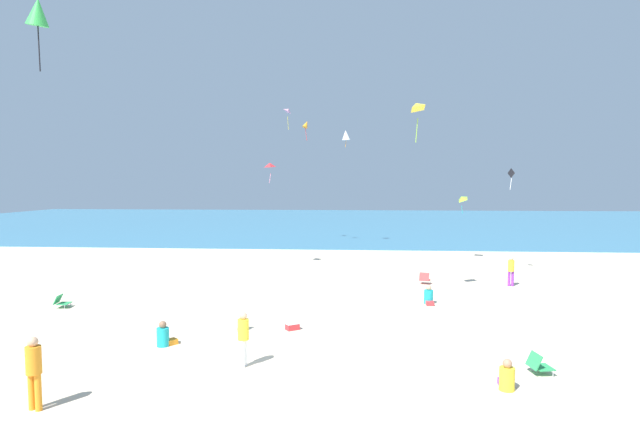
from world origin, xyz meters
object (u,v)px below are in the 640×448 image
Objects in this scene: kite_red at (270,165)px; kite_lime at (461,198)px; beach_chair_far_left at (425,278)px; person_3 at (511,269)px; kite_orange at (306,124)px; kite_green at (38,12)px; person_4 at (570,296)px; person_0 at (34,368)px; kite_pink at (289,111)px; kite_white at (346,135)px; person_6 at (507,378)px; cooler_box at (292,326)px; kite_black at (511,174)px; beach_chair_near_camera at (539,364)px; person_2 at (429,297)px; kite_yellow at (416,106)px; person_5 at (164,337)px; person_1 at (243,335)px; beach_chair_far_right at (61,301)px.

kite_lime is (12.13, 4.12, -2.10)m from kite_red.
beach_chair_far_left is 0.45× the size of person_3.
kite_orange reaches higher than beach_chair_far_left.
kite_orange reaches higher than kite_green.
kite_lime is (11.16, -7.57, -5.83)m from kite_orange.
beach_chair_far_left is 1.01× the size of person_4.
person_0 is at bearing 162.38° from beach_chair_far_left.
person_3 is at bearing -52.12° from kite_pink.
kite_white reaches higher than kite_lime.
kite_white reaches higher than person_6.
beach_chair_far_left is 0.48× the size of kite_white.
person_4 is at bearing 24.65° from cooler_box.
kite_pink reaches higher than kite_black.
beach_chair_near_camera is 30.72m from kite_white.
person_3 is at bearing -76.35° from beach_chair_far_left.
person_3 is at bearing 128.36° from person_2.
kite_yellow is at bearing -130.14° from kite_black.
person_5 is 13.62m from kite_yellow.
kite_lime reaches higher than beach_chair_near_camera.
person_1 is at bearing 150.00° from person_3.
beach_chair_far_left is 1.25× the size of cooler_box.
kite_pink is (-1.55, 0.99, 1.26)m from kite_orange.
kite_green is (4.59, -8.04, 8.91)m from beach_chair_far_right.
person_2 is 1.21× the size of person_4.
kite_black is (4.76, 16.87, 5.35)m from person_6.
kite_lime is at bearing -44.58° from kite_white.
kite_orange is 1.33× the size of kite_lime.
beach_chair_far_right is 15.32m from person_2.
beach_chair_far_left is 0.37× the size of kite_pink.
kite_pink is (1.69, 31.46, 2.05)m from kite_green.
person_4 is at bearing -55.37° from kite_orange.
kite_pink is (-3.64, 25.91, 11.09)m from cooler_box.
kite_green reaches higher than kite_black.
kite_black is (20.68, 9.55, 5.38)m from beach_chair_far_right.
person_4 reaches higher than beach_chair_near_camera.
person_3 is 9.44m from kite_lime.
beach_chair_far_left is 8.09m from kite_black.
kite_green is at bearing -96.08° from kite_orange.
kite_yellow reaches higher than person_3.
person_1 is at bearing 59.53° from person_4.
kite_pink is at bearing 49.11° from person_3.
kite_black reaches higher than kite_lime.
beach_chair_near_camera is 8.05m from person_1.
kite_black is (3.60, 15.72, 5.37)m from beach_chair_near_camera.
cooler_box is 0.31× the size of kite_green.
person_0 is (-12.09, -3.17, 0.71)m from beach_chair_near_camera.
kite_yellow is (14.62, 2.37, 8.12)m from beach_chair_far_right.
kite_white is (1.16, 25.14, 8.95)m from cooler_box.
kite_lime is at bearing -17.31° from person_0.
beach_chair_far_left is 10.41m from cooler_box.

